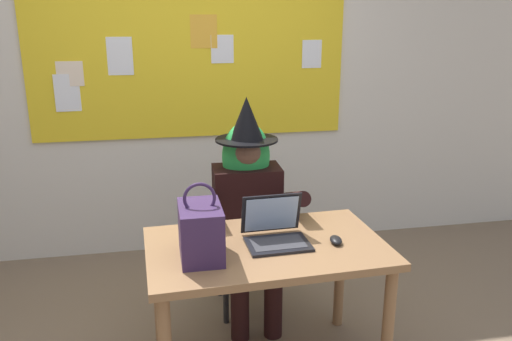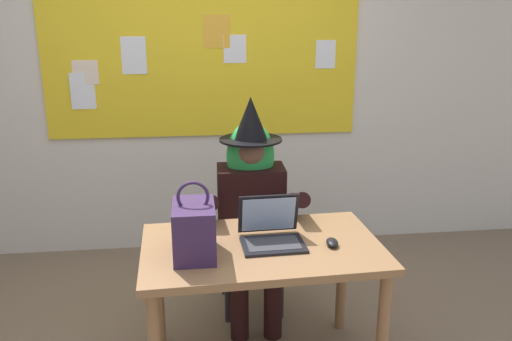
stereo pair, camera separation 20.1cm
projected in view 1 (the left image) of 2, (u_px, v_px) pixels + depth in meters
name	position (u px, v px, depth m)	size (l,w,h in m)	color
wall_back_bulletin	(190.00, 75.00, 3.99)	(6.40, 1.88, 2.82)	silver
desk_main	(266.00, 262.00, 2.66)	(1.24, 0.79, 0.74)	#8E6642
chair_at_desk	(245.00, 232.00, 3.39)	(0.42, 0.42, 0.89)	black
person_costumed	(248.00, 198.00, 3.20)	(0.60, 0.66, 1.40)	black
laptop	(275.00, 232.00, 2.65)	(0.33, 0.30, 0.23)	black
computer_mouse	(336.00, 240.00, 2.64)	(0.06, 0.10, 0.03)	black
handbag	(201.00, 231.00, 2.46)	(0.20, 0.30, 0.38)	#38234C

